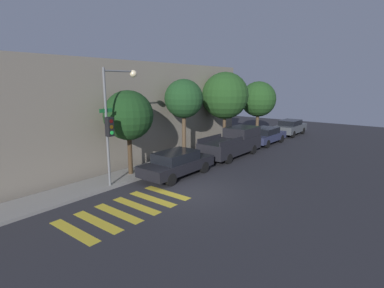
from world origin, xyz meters
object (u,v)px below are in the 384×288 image
traffic_light_pole (114,113)px  sedan_far_end (290,127)px  tree_far_end (225,96)px  pickup_truck (233,142)px  tree_behind_truck (258,99)px  tree_near_corner (128,116)px  sedan_middle (266,135)px  tree_midblock (184,99)px  sedan_near_corner (177,163)px

traffic_light_pole → sedan_far_end: size_ratio=1.31×
traffic_light_pole → sedan_far_end: 20.17m
traffic_light_pole → tree_far_end: size_ratio=0.98×
pickup_truck → tree_behind_truck: (7.85, 2.05, 2.59)m
tree_near_corner → tree_far_end: tree_far_end is taller
pickup_truck → sedan_middle: pickup_truck is taller
tree_midblock → tree_behind_truck: 10.76m
pickup_truck → sedan_far_end: bearing=0.0°
pickup_truck → tree_far_end: 4.25m
tree_midblock → pickup_truck: bearing=-35.2°
tree_midblock → tree_behind_truck: bearing=0.0°
tree_midblock → tree_far_end: 4.97m
sedan_near_corner → pickup_truck: pickup_truck is taller
pickup_truck → sedan_far_end: pickup_truck is taller
sedan_far_end → tree_near_corner: (-18.43, 2.05, 2.56)m
sedan_near_corner → tree_behind_truck: (13.83, 2.05, 2.80)m
sedan_middle → pickup_truck: bearing=180.0°
sedan_near_corner → tree_midblock: (3.07, 2.05, 3.27)m
pickup_truck → tree_far_end: (2.06, 2.05, 3.11)m
tree_far_end → tree_behind_truck: bearing=0.0°
sedan_far_end → tree_near_corner: size_ratio=0.93×
pickup_truck → tree_near_corner: size_ratio=1.17×
traffic_light_pole → tree_near_corner: size_ratio=1.23×
traffic_light_pole → tree_near_corner: bearing=27.5°
traffic_light_pole → sedan_near_corner: traffic_light_pole is taller
traffic_light_pole → tree_near_corner: (1.50, 0.78, -0.29)m
tree_midblock → sedan_middle: bearing=-14.1°
sedan_near_corner → tree_near_corner: size_ratio=0.97×
sedan_middle → sedan_far_end: size_ratio=1.05×
pickup_truck → tree_near_corner: (-7.51, 2.05, 2.39)m
sedan_middle → tree_near_corner: tree_near_corner is taller
tree_midblock → tree_near_corner: bearing=180.0°
tree_far_end → sedan_middle: bearing=-32.5°
sedan_near_corner → sedan_middle: bearing=0.0°
tree_behind_truck → pickup_truck: bearing=-165.3°
tree_near_corner → traffic_light_pole: bearing=-152.5°
sedan_near_corner → tree_far_end: tree_far_end is taller
traffic_light_pole → pickup_truck: traffic_light_pole is taller
pickup_truck → tree_midblock: tree_midblock is taller
sedan_near_corner → pickup_truck: bearing=0.0°
traffic_light_pole → tree_far_end: tree_far_end is taller
pickup_truck → sedan_far_end: (10.92, 0.00, -0.18)m
tree_far_end → pickup_truck: bearing=-135.1°
sedan_near_corner → sedan_far_end: 16.90m
tree_near_corner → pickup_truck: bearing=-15.3°
tree_near_corner → tree_behind_truck: 15.36m
tree_near_corner → tree_far_end: bearing=-0.0°
sedan_far_end → tree_midblock: tree_midblock is taller
tree_near_corner → tree_far_end: (9.57, -0.00, 0.72)m
sedan_near_corner → tree_near_corner: bearing=126.8°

